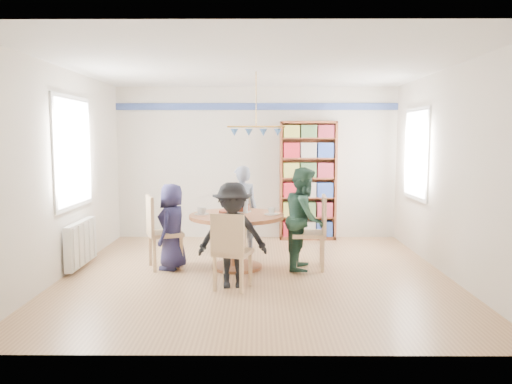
{
  "coord_description": "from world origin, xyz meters",
  "views": [
    {
      "loc": [
        0.04,
        -6.45,
        1.78
      ],
      "look_at": [
        0.0,
        0.4,
        1.05
      ],
      "focal_mm": 35.0,
      "sensor_mm": 36.0,
      "label": 1
    }
  ],
  "objects_px": {
    "person_far": "(242,210)",
    "bookshelf": "(308,182)",
    "chair_right": "(315,229)",
    "chair_far": "(240,220)",
    "chair_left": "(159,228)",
    "chair_near": "(231,248)",
    "person_left": "(172,226)",
    "radiator": "(81,243)",
    "person_right": "(304,218)",
    "person_near": "(233,235)",
    "dining_table": "(237,228)"
  },
  "relations": [
    {
      "from": "chair_right",
      "to": "chair_far",
      "type": "distance_m",
      "value": 1.49
    },
    {
      "from": "chair_far",
      "to": "person_right",
      "type": "relative_size",
      "value": 0.65
    },
    {
      "from": "person_right",
      "to": "bookshelf",
      "type": "distance_m",
      "value": 2.1
    },
    {
      "from": "person_far",
      "to": "bookshelf",
      "type": "height_order",
      "value": "bookshelf"
    },
    {
      "from": "person_right",
      "to": "bookshelf",
      "type": "height_order",
      "value": "bookshelf"
    },
    {
      "from": "chair_left",
      "to": "radiator",
      "type": "bearing_deg",
      "value": 179.31
    },
    {
      "from": "person_left",
      "to": "person_right",
      "type": "distance_m",
      "value": 1.81
    },
    {
      "from": "chair_left",
      "to": "person_near",
      "type": "bearing_deg",
      "value": -39.3
    },
    {
      "from": "chair_left",
      "to": "person_left",
      "type": "distance_m",
      "value": 0.19
    },
    {
      "from": "dining_table",
      "to": "chair_near",
      "type": "bearing_deg",
      "value": -91.52
    },
    {
      "from": "radiator",
      "to": "chair_right",
      "type": "relative_size",
      "value": 0.99
    },
    {
      "from": "bookshelf",
      "to": "chair_left",
      "type": "bearing_deg",
      "value": -137.48
    },
    {
      "from": "chair_right",
      "to": "chair_near",
      "type": "distance_m",
      "value": 1.49
    },
    {
      "from": "bookshelf",
      "to": "person_far",
      "type": "bearing_deg",
      "value": -135.13
    },
    {
      "from": "chair_near",
      "to": "person_right",
      "type": "bearing_deg",
      "value": 45.98
    },
    {
      "from": "bookshelf",
      "to": "person_left",
      "type": "bearing_deg",
      "value": -134.73
    },
    {
      "from": "radiator",
      "to": "person_near",
      "type": "xyz_separation_m",
      "value": [
        2.14,
        -0.88,
        0.28
      ]
    },
    {
      "from": "radiator",
      "to": "dining_table",
      "type": "height_order",
      "value": "dining_table"
    },
    {
      "from": "person_left",
      "to": "chair_near",
      "type": "bearing_deg",
      "value": 53.1
    },
    {
      "from": "radiator",
      "to": "person_right",
      "type": "distance_m",
      "value": 3.1
    },
    {
      "from": "person_left",
      "to": "bookshelf",
      "type": "xyz_separation_m",
      "value": [
        2.05,
        2.07,
        0.44
      ]
    },
    {
      "from": "chair_near",
      "to": "bookshelf",
      "type": "bearing_deg",
      "value": 68.54
    },
    {
      "from": "chair_right",
      "to": "person_right",
      "type": "height_order",
      "value": "person_right"
    },
    {
      "from": "radiator",
      "to": "chair_right",
      "type": "distance_m",
      "value": 3.24
    },
    {
      "from": "radiator",
      "to": "chair_far",
      "type": "bearing_deg",
      "value": 25.5
    },
    {
      "from": "radiator",
      "to": "chair_near",
      "type": "relative_size",
      "value": 1.08
    },
    {
      "from": "radiator",
      "to": "chair_left",
      "type": "bearing_deg",
      "value": -0.69
    },
    {
      "from": "person_far",
      "to": "person_near",
      "type": "bearing_deg",
      "value": 78.32
    },
    {
      "from": "chair_far",
      "to": "person_left",
      "type": "bearing_deg",
      "value": -130.05
    },
    {
      "from": "chair_right",
      "to": "person_left",
      "type": "bearing_deg",
      "value": -179.48
    },
    {
      "from": "person_right",
      "to": "person_near",
      "type": "height_order",
      "value": "person_right"
    },
    {
      "from": "radiator",
      "to": "person_left",
      "type": "relative_size",
      "value": 0.85
    },
    {
      "from": "dining_table",
      "to": "person_near",
      "type": "relative_size",
      "value": 1.02
    },
    {
      "from": "chair_right",
      "to": "person_far",
      "type": "distance_m",
      "value": 1.4
    },
    {
      "from": "dining_table",
      "to": "chair_left",
      "type": "distance_m",
      "value": 1.07
    },
    {
      "from": "person_left",
      "to": "radiator",
      "type": "bearing_deg",
      "value": -79.44
    },
    {
      "from": "chair_left",
      "to": "person_near",
      "type": "relative_size",
      "value": 0.8
    },
    {
      "from": "person_right",
      "to": "person_far",
      "type": "bearing_deg",
      "value": 53.73
    },
    {
      "from": "chair_right",
      "to": "person_near",
      "type": "relative_size",
      "value": 0.8
    },
    {
      "from": "chair_far",
      "to": "bookshelf",
      "type": "xyz_separation_m",
      "value": [
        1.16,
        1.01,
        0.52
      ]
    },
    {
      "from": "person_far",
      "to": "chair_right",
      "type": "bearing_deg",
      "value": 128.17
    },
    {
      "from": "person_left",
      "to": "person_far",
      "type": "height_order",
      "value": "person_far"
    },
    {
      "from": "person_near",
      "to": "radiator",
      "type": "bearing_deg",
      "value": 151.4
    },
    {
      "from": "chair_far",
      "to": "bookshelf",
      "type": "height_order",
      "value": "bookshelf"
    },
    {
      "from": "radiator",
      "to": "chair_far",
      "type": "height_order",
      "value": "chair_far"
    },
    {
      "from": "chair_left",
      "to": "person_right",
      "type": "height_order",
      "value": "person_right"
    },
    {
      "from": "radiator",
      "to": "chair_near",
      "type": "bearing_deg",
      "value": -25.41
    },
    {
      "from": "chair_right",
      "to": "person_near",
      "type": "height_order",
      "value": "person_near"
    },
    {
      "from": "chair_left",
      "to": "chair_far",
      "type": "relative_size",
      "value": 1.11
    },
    {
      "from": "chair_right",
      "to": "person_near",
      "type": "xyz_separation_m",
      "value": [
        -1.09,
        -0.87,
        0.08
      ]
    }
  ]
}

